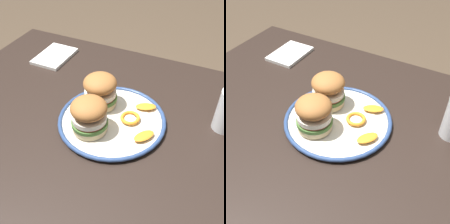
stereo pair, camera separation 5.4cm
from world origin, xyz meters
TOP-DOWN VIEW (x-y plane):
  - dining_table at (0.00, 0.00)m, footprint 1.11×0.85m
  - dinner_plate at (0.03, 0.01)m, footprint 0.31×0.31m
  - sandwich_half_left at (-0.01, -0.05)m, footprint 0.12×0.12m
  - sandwich_half_right at (-0.03, 0.06)m, footprint 0.11×0.11m
  - orange_peel_curled at (0.08, 0.03)m, footprint 0.08×0.08m
  - orange_peel_strip_long at (0.10, 0.10)m, footprint 0.07×0.05m
  - orange_peel_strip_short at (0.14, -0.02)m, footprint 0.06×0.07m
  - folded_napkin at (-0.32, 0.25)m, footprint 0.12×0.16m

SIDE VIEW (x-z plane):
  - dining_table at x=0.00m, z-range 0.26..1.01m
  - folded_napkin at x=-0.32m, z-range 0.75..0.76m
  - dinner_plate at x=0.03m, z-range 0.75..0.77m
  - orange_peel_strip_long at x=0.10m, z-range 0.77..0.78m
  - orange_peel_strip_short at x=0.14m, z-range 0.77..0.78m
  - orange_peel_curled at x=0.08m, z-range 0.77..0.78m
  - sandwich_half_left at x=-0.01m, z-range 0.77..0.87m
  - sandwich_half_right at x=-0.03m, z-range 0.77..0.87m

